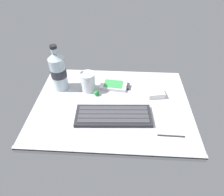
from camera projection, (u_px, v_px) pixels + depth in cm
name	position (u px, v px, depth cm)	size (l,w,h in cm)	color
ground_plane	(112.00, 105.00, 82.08)	(64.00, 48.00, 2.80)	#B7BABC
keyboard	(113.00, 116.00, 75.32)	(29.56, 12.57, 1.70)	#232328
handheld_device	(115.00, 85.00, 89.66)	(13.30, 8.76, 1.50)	silver
juice_cup	(88.00, 82.00, 85.94)	(6.40, 6.40, 8.50)	silver
water_bottle	(58.00, 71.00, 83.54)	(6.73, 6.73, 20.80)	silver
charger_block	(156.00, 93.00, 84.72)	(7.00, 5.60, 2.40)	white
trackball_mouse	(97.00, 93.00, 84.90)	(2.20, 2.20, 2.20)	#198C33
stylus_pen	(171.00, 135.00, 68.80)	(0.70, 0.70, 9.50)	#26262B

